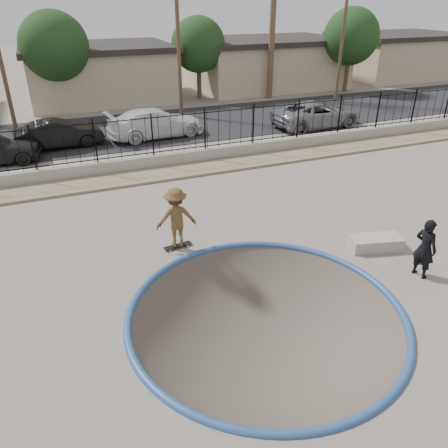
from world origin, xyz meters
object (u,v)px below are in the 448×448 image
car_b (59,134)px  car_d (317,114)px  concrete_ledge (376,243)px  car_c (156,123)px  videographer (425,248)px  skater (176,220)px  skateboard (178,246)px

car_b → car_d: bearing=-100.5°
concrete_ledge → car_b: car_b is taller
car_c → car_d: (9.38, -1.60, -0.01)m
videographer → concrete_ledge: 1.82m
skater → skateboard: (-0.00, 0.00, -0.90)m
concrete_ledge → car_d: size_ratio=0.29×
skateboard → videographer: size_ratio=0.52×
videographer → skateboard: bearing=43.6°
car_c → videographer: bearing=-173.2°
videographer → car_d: (5.87, 14.52, -0.09)m
skater → car_b: (-2.68, 12.02, -0.21)m
skater → car_c: bearing=-95.9°
skateboard → car_d: bearing=34.3°
videographer → car_b: size_ratio=0.41×
car_c → concrete_ledge: bearing=-172.5°
skateboard → videographer: 7.22m
skater → car_c: skater is taller
skateboard → car_c: (2.41, 12.05, 0.74)m
skateboard → car_b: car_b is taller
skater → videographer: 7.18m
videographer → car_d: size_ratio=0.32×
videographer → concrete_ledge: videographer is taller
skater → videographer: skater is taller
car_b → car_d: size_ratio=0.79×
skateboard → car_d: (11.79, 10.45, 0.73)m
skateboard → car_c: 12.31m
videographer → car_c: (-3.51, 16.12, -0.08)m
skater → car_d: 15.76m
car_b → car_c: (5.09, 0.03, 0.06)m
skateboard → concrete_ledge: size_ratio=0.58×
car_b → car_d: car_d is taller
concrete_ledge → car_b: (-8.42, 14.41, 0.55)m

